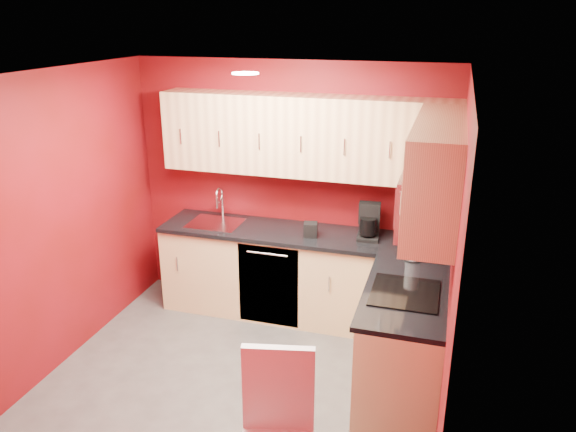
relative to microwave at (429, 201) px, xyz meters
The scene contains 20 objects.
floor 2.18m from the microwave, behind, with size 3.20×3.20×0.00m, color #54524E.
ceiling 1.64m from the microwave, behind, with size 3.20×3.20×0.00m, color white.
wall_back 1.95m from the microwave, 136.99° to the left, with size 3.20×3.20×0.00m, color maroon.
wall_front 2.24m from the microwave, 129.35° to the right, with size 3.20×3.20×0.00m, color maroon.
wall_left 3.03m from the microwave, behind, with size 3.00×3.00×0.00m, color maroon.
wall_right 0.50m from the microwave, 44.09° to the right, with size 3.00×3.00×0.00m, color maroon.
base_cabinets_back 1.98m from the microwave, 140.04° to the left, with size 2.80×0.60×0.87m, color #E3C681.
base_cabinets_right 1.23m from the microwave, 151.81° to the left, with size 0.60×1.30×0.87m, color #E3C681.
countertop_back 1.73m from the microwave, 140.47° to the left, with size 2.80×0.63×0.04m, color black.
countertop_right 0.78m from the microwave, 162.04° to the left, with size 0.63×1.27×0.04m, color black.
upper_cabinets_back 1.65m from the microwave, 136.69° to the left, with size 2.80×0.35×0.75m, color tan.
upper_cabinets_right 0.33m from the microwave, 82.65° to the left, with size 0.35×1.55×0.75m.
microwave is the anchor object (origin of this frame).
cooktop 0.75m from the microwave, behind, with size 0.50×0.55×0.01m, color black.
sink 2.43m from the microwave, 154.40° to the left, with size 0.52×0.42×0.35m.
dishwasher_front 2.02m from the microwave, 153.81° to the left, with size 0.60×0.02×0.82m, color black.
downlight 1.62m from the microwave, behind, with size 0.20×0.20×0.01m, color white.
coffee_maker 1.30m from the microwave, 118.63° to the left, with size 0.20×0.27×0.33m, color black, non-canonical shape.
napkin_holder 1.58m from the microwave, 139.87° to the left, with size 0.12×0.12×0.13m, color black, non-canonical shape.
paper_towel 0.89m from the microwave, 99.34° to the left, with size 0.17×0.17×0.29m, color white, non-canonical shape.
Camera 1 is at (1.51, -3.68, 2.90)m, focal length 35.00 mm.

